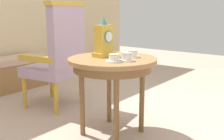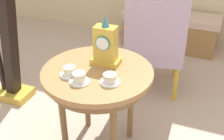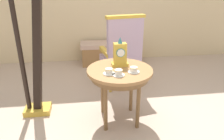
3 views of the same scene
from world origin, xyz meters
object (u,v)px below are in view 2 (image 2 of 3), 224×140
armchair (156,35)px  window_bench (170,30)px  mantel_clock (106,45)px  harp (2,21)px  side_table (98,80)px  teacup_left (70,72)px  teacup_right (79,78)px  teacup_center (110,79)px

armchair → window_bench: size_ratio=0.97×
mantel_clock → window_bench: (0.11, 1.83, -0.58)m
harp → window_bench: bearing=55.8°
side_table → teacup_left: bearing=-137.8°
side_table → window_bench: bearing=86.2°
teacup_right → harp: 1.05m
window_bench → side_table: bearing=-93.8°
side_table → teacup_center: 0.20m
window_bench → teacup_right: bearing=-94.6°
teacup_right → mantel_clock: (0.06, 0.28, 0.10)m
side_table → harp: (-0.98, 0.30, 0.18)m
teacup_center → window_bench: (-0.00, 2.04, -0.47)m
teacup_center → armchair: bearing=87.3°
mantel_clock → armchair: 0.81m
teacup_right → armchair: (0.22, 1.04, -0.10)m
side_table → armchair: 0.89m
mantel_clock → harp: (-1.00, 0.19, -0.03)m
side_table → teacup_center: size_ratio=5.80×
teacup_right → teacup_center: bearing=19.8°
teacup_left → harp: bearing=153.7°
teacup_right → harp: harp is taller
side_table → window_bench: (0.13, 1.93, -0.37)m
teacup_right → teacup_left: bearing=151.5°
teacup_left → harp: harp is taller
side_table → teacup_left: size_ratio=5.83×
side_table → harp: size_ratio=0.39×
side_table → mantel_clock: (0.02, 0.10, 0.21)m
side_table → teacup_right: 0.21m
teacup_left → window_bench: bearing=82.7°
armchair → side_table: bearing=-101.6°
teacup_center → harp: 1.19m
harp → teacup_center: bearing=-20.1°
teacup_center → mantel_clock: size_ratio=0.38×
mantel_clock → teacup_center: bearing=-61.8°
mantel_clock → teacup_right: bearing=-101.9°
teacup_left → window_bench: size_ratio=0.11×
side_table → harp: 1.04m
teacup_center → armchair: armchair is taller
teacup_right → teacup_center: teacup_right is taller
side_table → teacup_right: size_ratio=5.82×
teacup_right → teacup_center: size_ratio=1.00×
teacup_right → armchair: armchair is taller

